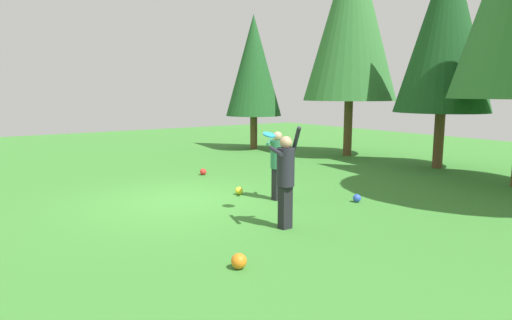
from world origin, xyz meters
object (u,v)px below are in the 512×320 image
at_px(ball_red, 203,172).
at_px(frisbee, 269,135).
at_px(ball_blue, 357,198).
at_px(tree_left, 352,17).
at_px(ball_orange, 239,261).
at_px(tree_center, 446,28).
at_px(ball_yellow, 239,191).
at_px(person_catcher, 278,160).
at_px(tree_far_left, 254,66).
at_px(person_thrower, 286,174).

bearing_deg(ball_red, frisbee, -12.23).
relative_size(ball_blue, tree_left, 0.02).
bearing_deg(ball_red, tree_left, 92.78).
height_order(ball_orange, tree_left, tree_left).
height_order(ball_red, tree_left, tree_left).
relative_size(ball_orange, tree_center, 0.03).
distance_m(frisbee, ball_yellow, 2.56).
bearing_deg(tree_left, ball_red, -87.22).
distance_m(ball_yellow, ball_red, 2.95).
distance_m(person_catcher, tree_far_left, 10.06).
relative_size(ball_blue, ball_red, 0.95).
relative_size(person_thrower, person_catcher, 1.18).
bearing_deg(ball_red, ball_yellow, -10.64).
relative_size(person_catcher, tree_far_left, 0.28).
height_order(person_catcher, frisbee, frisbee).
height_order(person_catcher, tree_far_left, tree_far_left).
xyz_separation_m(tree_far_left, tree_center, (7.87, 2.26, 0.95)).
height_order(frisbee, tree_far_left, tree_far_left).
xyz_separation_m(person_catcher, tree_left, (-4.24, 7.06, 4.57)).
bearing_deg(person_catcher, ball_yellow, -109.13).
xyz_separation_m(person_thrower, tree_center, (-2.20, 8.64, 3.64)).
xyz_separation_m(ball_red, tree_center, (3.55, 7.28, 4.61)).
height_order(tree_left, tree_far_left, tree_left).
distance_m(person_catcher, ball_blue, 2.11).
distance_m(frisbee, tree_center, 8.94).
bearing_deg(tree_center, person_thrower, -75.74).
distance_m(ball_orange, ball_yellow, 4.74).
xyz_separation_m(ball_orange, ball_red, (-6.86, 3.16, -0.02)).
bearing_deg(tree_left, person_catcher, -59.03).
bearing_deg(person_catcher, tree_center, 138.81).
bearing_deg(ball_blue, ball_yellow, -140.81).
bearing_deg(person_thrower, ball_yellow, 2.72).
bearing_deg(tree_left, frisbee, -57.24).
bearing_deg(tree_far_left, ball_blue, -21.29).
relative_size(ball_orange, ball_red, 1.15).
relative_size(person_catcher, ball_yellow, 8.27).
height_order(ball_red, tree_far_left, tree_far_left).
relative_size(ball_red, tree_center, 0.03).
bearing_deg(ball_blue, tree_center, 105.33).
distance_m(person_catcher, ball_red, 4.00).
distance_m(person_catcher, frisbee, 1.52).
bearing_deg(tree_far_left, ball_yellow, -37.65).
height_order(tree_left, tree_center, tree_left).
relative_size(ball_yellow, tree_left, 0.02).
xyz_separation_m(ball_orange, tree_center, (-3.31, 10.44, 4.59)).
distance_m(ball_blue, tree_far_left, 10.84).
bearing_deg(ball_red, person_catcher, -1.26).
bearing_deg(ball_orange, tree_left, 125.40).
bearing_deg(ball_yellow, tree_center, 85.23).
relative_size(frisbee, ball_blue, 1.49).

